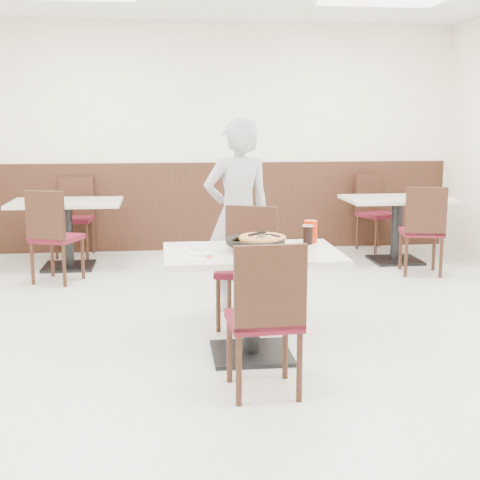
{
  "coord_description": "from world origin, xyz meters",
  "views": [
    {
      "loc": [
        -0.69,
        -4.86,
        1.65
      ],
      "look_at": [
        -0.16,
        -0.3,
        0.81
      ],
      "focal_mm": 50.0,
      "sensor_mm": 36.0,
      "label": 1
    }
  ],
  "objects": [
    {
      "name": "diner_person",
      "position": [
        -0.05,
        0.78,
        0.83
      ],
      "size": [
        0.68,
        0.53,
        1.65
      ],
      "primitive_type": "imported",
      "rotation": [
        0.0,
        0.0,
        3.38
      ],
      "color": "#9F9EA3",
      "rests_on": "floor"
    },
    {
      "name": "chair_far",
      "position": [
        -0.04,
        0.25,
        0.47
      ],
      "size": [
        0.54,
        0.54,
        0.95
      ],
      "primitive_type": null,
      "rotation": [
        0.0,
        0.0,
        2.8
      ],
      "color": "black",
      "rests_on": "floor"
    },
    {
      "name": "pizza",
      "position": [
        -0.01,
        -0.36,
        0.81
      ],
      "size": [
        0.33,
        0.33,
        0.02
      ],
      "primitive_type": "cylinder",
      "rotation": [
        0.0,
        0.0,
        0.05
      ],
      "color": "gold",
      "rests_on": "pizza_pan"
    },
    {
      "name": "main_table",
      "position": [
        -0.09,
        -0.41,
        0.38
      ],
      "size": [
        1.24,
        0.86,
        0.75
      ],
      "primitive_type": null,
      "rotation": [
        0.0,
        0.0,
        0.05
      ],
      "color": "beige",
      "rests_on": "floor"
    },
    {
      "name": "fork",
      "position": [
        -0.43,
        -0.53,
        0.77
      ],
      "size": [
        0.04,
        0.15,
        0.0
      ],
      "primitive_type": "cube",
      "rotation": [
        0.0,
        0.0,
        -0.16
      ],
      "color": "white",
      "rests_on": "side_plate"
    },
    {
      "name": "bg_chair_right_far",
      "position": [
        2.0,
        3.17,
        0.47
      ],
      "size": [
        0.55,
        0.55,
        0.95
      ],
      "primitive_type": null,
      "rotation": [
        0.0,
        0.0,
        3.53
      ],
      "color": "black",
      "rests_on": "floor"
    },
    {
      "name": "bg_table_left",
      "position": [
        -1.74,
        2.6,
        0.38
      ],
      "size": [
        1.3,
        0.96,
        0.75
      ],
      "primitive_type": null,
      "rotation": [
        0.0,
        0.0,
        0.14
      ],
      "color": "beige",
      "rests_on": "floor"
    },
    {
      "name": "floor",
      "position": [
        0.0,
        0.0,
        0.0
      ],
      "size": [
        7.0,
        7.0,
        0.0
      ],
      "primitive_type": "plane",
      "color": "beige",
      "rests_on": "ground"
    },
    {
      "name": "bg_chair_left_near",
      "position": [
        -1.76,
        1.95,
        0.47
      ],
      "size": [
        0.55,
        0.55,
        0.95
      ],
      "primitive_type": null,
      "rotation": [
        0.0,
        0.0,
        -0.41
      ],
      "color": "black",
      "rests_on": "floor"
    },
    {
      "name": "bg_chair_right_near",
      "position": [
        2.04,
        1.87,
        0.47
      ],
      "size": [
        0.49,
        0.49,
        0.95
      ],
      "primitive_type": null,
      "rotation": [
        0.0,
        0.0,
        -0.19
      ],
      "color": "black",
      "rests_on": "floor"
    },
    {
      "name": "pizza_pan",
      "position": [
        -0.06,
        -0.41,
        0.79
      ],
      "size": [
        0.38,
        0.38,
        0.01
      ],
      "primitive_type": "cylinder",
      "rotation": [
        0.0,
        0.0,
        0.05
      ],
      "color": "black",
      "rests_on": "trivet"
    },
    {
      "name": "side_plate",
      "position": [
        -0.46,
        -0.51,
        0.76
      ],
      "size": [
        0.17,
        0.17,
        0.01
      ],
      "primitive_type": "cylinder",
      "rotation": [
        0.0,
        0.0,
        0.05
      ],
      "color": "silver",
      "rests_on": "napkin"
    },
    {
      "name": "pizza_server",
      "position": [
        -0.01,
        -0.4,
        0.84
      ],
      "size": [
        0.09,
        0.1,
        0.0
      ],
      "primitive_type": "cube",
      "rotation": [
        0.0,
        0.0,
        0.23
      ],
      "color": "white",
      "rests_on": "pizza"
    },
    {
      "name": "bg_table_right",
      "position": [
        1.99,
        2.49,
        0.38
      ],
      "size": [
        1.2,
        0.8,
        0.75
      ],
      "primitive_type": null,
      "rotation": [
        0.0,
        0.0,
        -0.0
      ],
      "color": "beige",
      "rests_on": "floor"
    },
    {
      "name": "wainscot_back",
      "position": [
        0.0,
        3.48,
        0.55
      ],
      "size": [
        5.9,
        0.03,
        1.1
      ],
      "primitive_type": "cube",
      "color": "black",
      "rests_on": "floor"
    },
    {
      "name": "red_cup",
      "position": [
        0.39,
        -0.13,
        0.83
      ],
      "size": [
        0.1,
        0.1,
        0.16
      ],
      "primitive_type": "cylinder",
      "rotation": [
        0.0,
        0.0,
        0.05
      ],
      "color": "#B51D01",
      "rests_on": "main_table"
    },
    {
      "name": "fluo_panel_d",
      "position": [
        1.5,
        1.8,
        2.78
      ],
      "size": [
        1.2,
        0.6,
        0.02
      ],
      "primitive_type": "cube",
      "color": "white",
      "rests_on": "ceiling"
    },
    {
      "name": "wall_back",
      "position": [
        0.0,
        3.5,
        1.4
      ],
      "size": [
        6.0,
        0.04,
        2.8
      ],
      "primitive_type": "cube",
      "color": "silver",
      "rests_on": "floor"
    },
    {
      "name": "chair_near",
      "position": [
        -0.1,
        -1.05,
        0.47
      ],
      "size": [
        0.44,
        0.44,
        0.95
      ],
      "primitive_type": null,
      "rotation": [
        0.0,
        0.0,
        0.05
      ],
      "color": "black",
      "rests_on": "floor"
    },
    {
      "name": "trivet",
      "position": [
        -0.01,
        -0.39,
        0.77
      ],
      "size": [
        0.11,
        0.11,
        0.04
      ],
      "primitive_type": "cylinder",
      "rotation": [
        0.0,
        0.0,
        0.05
      ],
      "color": "black",
      "rests_on": "main_table"
    },
    {
      "name": "cola_glass",
      "position": [
        0.35,
        -0.21,
        0.81
      ],
      "size": [
        0.07,
        0.07,
        0.13
      ],
      "primitive_type": "cylinder",
      "rotation": [
        0.0,
        0.0,
        0.05
      ],
      "color": "black",
      "rests_on": "main_table"
    },
    {
      "name": "napkin",
      "position": [
        -0.48,
        -0.55,
        0.75
      ],
      "size": [
        0.2,
        0.2,
        0.0
      ],
      "primitive_type": "cube",
      "rotation": [
        0.0,
        0.0,
        0.19
      ],
      "color": "white",
      "rests_on": "main_table"
    },
    {
      "name": "bg_chair_left_far",
      "position": [
        -1.74,
        3.23,
        0.47
      ],
      "size": [
        0.46,
        0.46,
        0.95
      ],
      "primitive_type": null,
      "rotation": [
        0.0,
        0.0,
        3.04
      ],
      "color": "black",
      "rests_on": "floor"
    }
  ]
}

